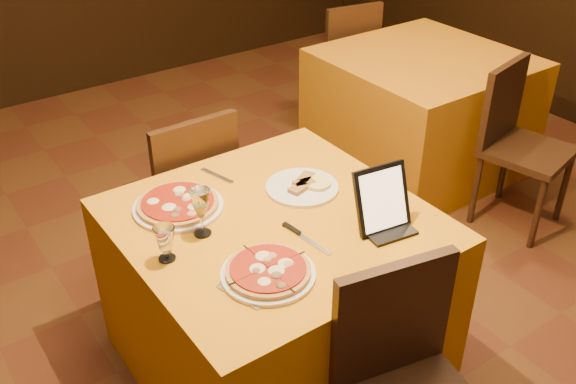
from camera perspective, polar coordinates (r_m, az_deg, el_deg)
floor at (r=2.91m, az=2.70°, el=-14.69°), size 6.00×7.00×0.01m
main_table at (r=2.64m, az=-1.15°, el=-9.10°), size 1.10×1.10×0.75m
side_table at (r=4.19m, az=11.62°, el=6.93°), size 1.10×1.10×0.75m
chair_main_far at (r=3.16m, az=-9.42°, el=-0.00°), size 0.41×0.41×0.91m
chair_side_near at (r=3.72m, az=20.58°, el=3.43°), size 0.50×0.50×0.91m
chair_side_far at (r=4.71m, az=4.45°, el=11.42°), size 0.52×0.52×0.91m
pizza_near at (r=2.13m, az=-1.78°, el=-7.13°), size 0.32×0.32×0.03m
pizza_far at (r=2.49m, az=-9.74°, el=-1.16°), size 0.35×0.35×0.03m
cutlet_dish at (r=2.58m, az=1.25°, el=0.53°), size 0.30×0.30×0.03m
wine_glass at (r=2.30m, az=-7.74°, el=-1.78°), size 0.09×0.09×0.19m
water_glass at (r=2.21m, az=-10.85°, el=-4.54°), size 0.08×0.08×0.13m
tablet at (r=2.33m, az=8.35°, el=-0.59°), size 0.22×0.13×0.24m
knife at (r=2.29m, az=1.76°, el=-4.30°), size 0.05×0.23×0.01m
fork_near at (r=2.06m, az=-4.44°, el=-9.25°), size 0.07×0.18×0.01m
fork_far at (r=2.68m, az=-6.33°, el=1.44°), size 0.07×0.18×0.01m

